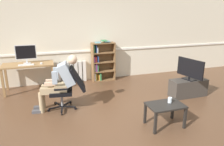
{
  "coord_description": "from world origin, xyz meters",
  "views": [
    {
      "loc": [
        -1.3,
        -3.61,
        2.11
      ],
      "look_at": [
        0.15,
        0.85,
        0.7
      ],
      "focal_mm": 33.63,
      "sensor_mm": 36.0,
      "label": 1
    }
  ],
  "objects": [
    {
      "name": "imac_monitor",
      "position": [
        -1.78,
        2.23,
        1.04
      ],
      "size": [
        0.53,
        0.14,
        0.49
      ],
      "color": "silver",
      "rests_on": "computer_desk"
    },
    {
      "name": "computer_desk",
      "position": [
        -1.76,
        2.15,
        0.65
      ],
      "size": [
        1.29,
        0.6,
        0.76
      ],
      "color": "#9E7547",
      "rests_on": "ground_plane"
    },
    {
      "name": "tv_screen",
      "position": [
        2.08,
        0.54,
        0.72
      ],
      "size": [
        0.27,
        0.75,
        0.53
      ],
      "rotation": [
        0.0,
        0.0,
        1.79
      ],
      "color": "black",
      "rests_on": "tv_stand"
    },
    {
      "name": "office_chair",
      "position": [
        -0.88,
        0.74,
        0.52
      ],
      "size": [
        0.87,
        0.62,
        0.95
      ],
      "rotation": [
        0.0,
        0.0,
        -1.71
      ],
      "color": "black",
      "rests_on": "ground_plane"
    },
    {
      "name": "keyboard",
      "position": [
        -1.79,
        2.01,
        0.77
      ],
      "size": [
        0.38,
        0.12,
        0.02
      ],
      "primitive_type": "cube",
      "color": "white",
      "rests_on": "computer_desk"
    },
    {
      "name": "computer_mouse",
      "position": [
        -1.42,
        2.03,
        0.77
      ],
      "size": [
        0.06,
        0.1,
        0.03
      ],
      "primitive_type": "cube",
      "color": "white",
      "rests_on": "computer_desk"
    },
    {
      "name": "coffee_table",
      "position": [
        0.74,
        -0.55,
        0.37
      ],
      "size": [
        0.67,
        0.46,
        0.44
      ],
      "color": "black",
      "rests_on": "ground_plane"
    },
    {
      "name": "back_wall",
      "position": [
        0.0,
        2.65,
        1.35
      ],
      "size": [
        12.0,
        0.13,
        2.7
      ],
      "color": "beige",
      "rests_on": "ground_plane"
    },
    {
      "name": "bookshelf",
      "position": [
        0.33,
        2.44,
        0.59
      ],
      "size": [
        0.7,
        0.29,
        1.25
      ],
      "color": "brown",
      "rests_on": "ground_plane"
    },
    {
      "name": "drinking_glass",
      "position": [
        0.86,
        -0.5,
        0.49
      ],
      "size": [
        0.08,
        0.08,
        0.1
      ],
      "primitive_type": "cylinder",
      "color": "silver",
      "rests_on": "coffee_table"
    },
    {
      "name": "radiator",
      "position": [
        -0.58,
        2.54,
        0.32
      ],
      "size": [
        0.87,
        0.08,
        0.64
      ],
      "color": "white",
      "rests_on": "ground_plane"
    },
    {
      "name": "ground_plane",
      "position": [
        0.0,
        0.0,
        0.0
      ],
      "size": [
        18.0,
        18.0,
        0.0
      ],
      "primitive_type": "plane",
      "color": "brown"
    },
    {
      "name": "person_seated",
      "position": [
        -1.06,
        0.77,
        0.65
      ],
      "size": [
        1.02,
        0.45,
        1.22
      ],
      "rotation": [
        0.0,
        0.0,
        -1.71
      ],
      "color": "tan",
      "rests_on": "ground_plane"
    },
    {
      "name": "tv_stand",
      "position": [
        2.08,
        0.54,
        0.22
      ],
      "size": [
        0.93,
        0.37,
        0.44
      ],
      "color": "#3D3833",
      "rests_on": "ground_plane"
    }
  ]
}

